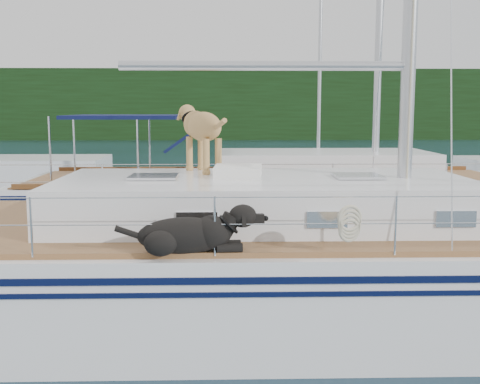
{
  "coord_description": "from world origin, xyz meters",
  "views": [
    {
      "loc": [
        0.3,
        -7.59,
        2.69
      ],
      "look_at": [
        0.5,
        0.2,
        1.6
      ],
      "focal_mm": 45.0,
      "sensor_mm": 36.0,
      "label": 1
    }
  ],
  "objects": [
    {
      "name": "ground",
      "position": [
        0.0,
        0.0,
        0.0
      ],
      "size": [
        120.0,
        120.0,
        0.0
      ],
      "primitive_type": "plane",
      "color": "black",
      "rests_on": "ground"
    },
    {
      "name": "tree_line",
      "position": [
        0.0,
        45.0,
        3.0
      ],
      "size": [
        90.0,
        3.0,
        6.0
      ],
      "primitive_type": "cube",
      "color": "black",
      "rests_on": "ground"
    },
    {
      "name": "shore_bank",
      "position": [
        0.0,
        46.2,
        0.6
      ],
      "size": [
        92.0,
        1.0,
        1.2
      ],
      "primitive_type": "cube",
      "color": "#595147",
      "rests_on": "ground"
    },
    {
      "name": "main_sailboat",
      "position": [
        0.09,
        0.0,
        0.68
      ],
      "size": [
        12.0,
        3.83,
        14.01
      ],
      "color": "white",
      "rests_on": "ground"
    },
    {
      "name": "neighbor_sailboat",
      "position": [
        1.42,
        5.88,
        0.63
      ],
      "size": [
        11.0,
        3.5,
        13.3
      ],
      "color": "white",
      "rests_on": "ground"
    },
    {
      "name": "bg_boat_center",
      "position": [
        4.0,
        16.0,
        0.45
      ],
      "size": [
        7.2,
        3.0,
        11.65
      ],
      "color": "white",
      "rests_on": "ground"
    }
  ]
}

